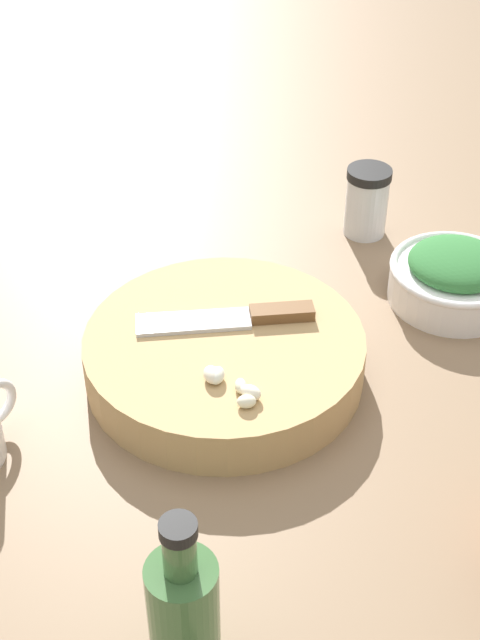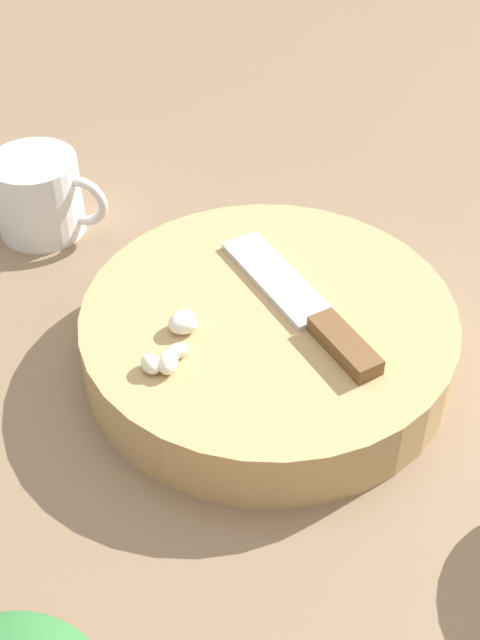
{
  "view_description": "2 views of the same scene",
  "coord_description": "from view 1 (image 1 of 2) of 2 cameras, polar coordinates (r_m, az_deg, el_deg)",
  "views": [
    {
      "loc": [
        0.67,
        0.24,
        0.63
      ],
      "look_at": [
        0.02,
        -0.0,
        0.08
      ],
      "focal_mm": 50.0,
      "sensor_mm": 36.0,
      "label": 1
    },
    {
      "loc": [
        0.06,
        0.49,
        0.5
      ],
      "look_at": [
        0.03,
        0.0,
        0.07
      ],
      "focal_mm": 50.0,
      "sensor_mm": 36.0,
      "label": 2
    }
  ],
  "objects": [
    {
      "name": "herb_bowl",
      "position": [
        1.06,
        13.58,
        2.72
      ],
      "size": [
        0.15,
        0.15,
        0.07
      ],
      "color": "white",
      "rests_on": "ground_plane"
    },
    {
      "name": "garlic_cloves",
      "position": [
        0.85,
        -0.63,
        -4.13
      ],
      "size": [
        0.05,
        0.07,
        0.01
      ],
      "color": "beige",
      "rests_on": "cutting_board"
    },
    {
      "name": "cutting_board",
      "position": [
        0.93,
        -1.0,
        -2.29
      ],
      "size": [
        0.29,
        0.29,
        0.05
      ],
      "color": "tan",
      "rests_on": "ground_plane"
    },
    {
      "name": "spice_jar",
      "position": [
        1.16,
        8.12,
        7.53
      ],
      "size": [
        0.06,
        0.06,
        0.09
      ],
      "color": "silver",
      "rests_on": "ground_plane"
    },
    {
      "name": "oil_bottle",
      "position": [
        0.67,
        -3.6,
        -18.5
      ],
      "size": [
        0.05,
        0.05,
        0.17
      ],
      "color": "#3D6638",
      "rests_on": "ground_plane"
    },
    {
      "name": "chef_knife",
      "position": [
        0.93,
        -0.21,
        0.17
      ],
      "size": [
        0.11,
        0.18,
        0.01
      ],
      "rotation": [
        0.0,
        0.0,
        3.61
      ],
      "color": "brown",
      "rests_on": "cutting_board"
    },
    {
      "name": "ground_plane",
      "position": [
        0.95,
        0.51,
        -3.46
      ],
      "size": [
        5.0,
        5.0,
        0.0
      ],
      "primitive_type": "plane",
      "color": "#7F664C"
    }
  ]
}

